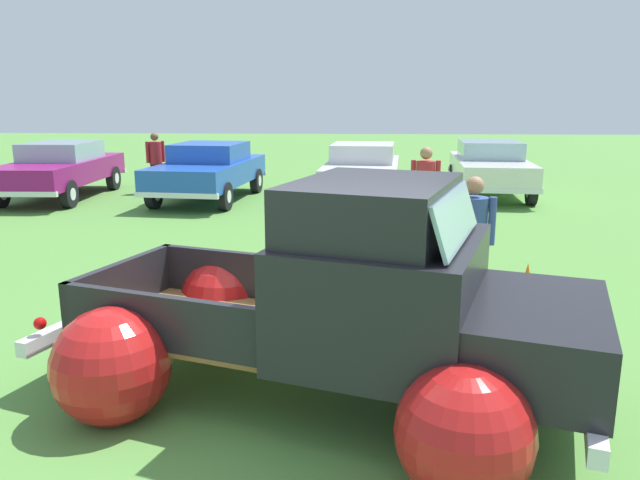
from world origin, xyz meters
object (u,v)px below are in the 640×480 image
object	(u,v)px
vintage_pickup_truck	(353,318)
spectator_2	(425,187)
spectator_0	(156,159)
show_car_2	(362,170)
show_car_0	(61,168)
lane_cone_0	(526,289)
show_car_3	(489,166)
show_car_1	(209,169)
spectator_1	(472,236)
lane_cone_1	(311,279)

from	to	relation	value
vintage_pickup_truck	spectator_2	xyz separation A→B (m)	(1.32, 6.25, 0.21)
spectator_0	show_car_2	bearing A→B (deg)	39.82
show_car_0	spectator_0	distance (m)	2.41
show_car_2	lane_cone_0	distance (m)	8.45
show_car_2	show_car_3	bearing A→B (deg)	113.24
show_car_2	spectator_0	bearing A→B (deg)	-95.75
show_car_1	spectator_2	size ratio (longest dim) A/B	2.70
show_car_1	spectator_1	world-z (taller)	spectator_1
spectator_0	lane_cone_0	distance (m)	11.89
vintage_pickup_truck	show_car_3	xyz separation A→B (m)	(3.67, 11.68, 0.03)
show_car_1	show_car_2	size ratio (longest dim) A/B	1.06
show_car_2	show_car_3	world-z (taller)	same
show_car_3	lane_cone_1	distance (m)	9.99
vintage_pickup_truck	lane_cone_1	world-z (taller)	vintage_pickup_truck
show_car_0	show_car_3	xyz separation A→B (m)	(11.20, 0.99, -0.00)
show_car_2	spectator_1	world-z (taller)	spectator_1
show_car_3	lane_cone_1	xyz separation A→B (m)	(-4.19, -9.06, -0.47)
show_car_0	lane_cone_1	xyz separation A→B (m)	(7.01, -8.07, -0.47)
spectator_1	show_car_0	bearing A→B (deg)	65.93
show_car_2	spectator_2	distance (m)	4.44
spectator_2	spectator_0	bearing A→B (deg)	-120.07
show_car_2	spectator_1	bearing A→B (deg)	13.01
spectator_0	spectator_2	xyz separation A→B (m)	(6.63, -5.36, 0.04)
show_car_3	spectator_0	xyz separation A→B (m)	(-8.98, -0.08, 0.15)
show_car_3	spectator_1	bearing A→B (deg)	-8.78
show_car_2	lane_cone_0	world-z (taller)	show_car_2
vintage_pickup_truck	spectator_0	size ratio (longest dim) A/B	3.05
show_car_3	lane_cone_1	world-z (taller)	show_car_3
show_car_3	spectator_1	world-z (taller)	spectator_1
show_car_0	lane_cone_1	world-z (taller)	show_car_0
lane_cone_0	show_car_1	bearing A→B (deg)	124.79
show_car_0	spectator_0	size ratio (longest dim) A/B	2.86
lane_cone_0	lane_cone_1	distance (m)	2.63
lane_cone_0	vintage_pickup_truck	bearing A→B (deg)	-132.13
lane_cone_0	lane_cone_1	size ratio (longest dim) A/B	1.00
show_car_1	spectator_1	bearing A→B (deg)	38.11
show_car_0	show_car_2	xyz separation A→B (m)	(7.80, -0.13, -0.00)
show_car_1	lane_cone_1	bearing A→B (deg)	27.68
show_car_0	show_car_2	size ratio (longest dim) A/B	1.09
show_car_0	spectator_0	xyz separation A→B (m)	(2.22, 0.92, 0.15)
lane_cone_0	lane_cone_1	xyz separation A→B (m)	(-2.61, 0.30, 0.00)
show_car_0	spectator_2	size ratio (longest dim) A/B	2.76
show_car_0	show_car_1	world-z (taller)	same
show_car_2	show_car_1	bearing A→B (deg)	-84.96
vintage_pickup_truck	lane_cone_1	distance (m)	2.70
show_car_1	lane_cone_0	world-z (taller)	show_car_1
spectator_1	lane_cone_1	xyz separation A→B (m)	(-1.95, 0.22, -0.63)
vintage_pickup_truck	spectator_2	distance (m)	6.39
show_car_3	spectator_0	size ratio (longest dim) A/B	2.87
vintage_pickup_truck	spectator_2	size ratio (longest dim) A/B	2.94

